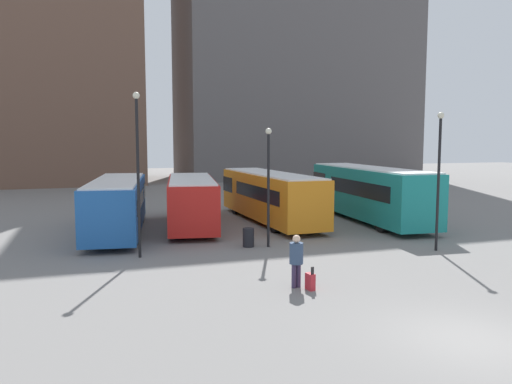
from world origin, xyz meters
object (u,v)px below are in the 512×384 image
at_px(bus_3, 368,191).
at_px(traveler, 296,256).
at_px(bus_2, 269,195).
at_px(lamp_post_2, 138,163).
at_px(lamp_post_1, 268,177).
at_px(bus_1, 191,200).
at_px(lamp_post_0, 439,171).
at_px(trash_bin, 248,237).
at_px(suitcase, 310,282).
at_px(bus_0, 117,204).

height_order(bus_3, traveler, bus_3).
distance_m(bus_2, lamp_post_2, 11.14).
distance_m(bus_3, lamp_post_1, 9.90).
bearing_deg(bus_3, bus_1, 88.88).
height_order(lamp_post_0, trash_bin, lamp_post_0).
distance_m(suitcase, lamp_post_0, 9.06).
xyz_separation_m(bus_2, traveler, (-3.82, -13.07, -0.56)).
bearing_deg(lamp_post_1, suitcase, -98.27).
height_order(lamp_post_1, trash_bin, lamp_post_1).
xyz_separation_m(bus_2, lamp_post_2, (-8.26, -7.12, 2.29)).
height_order(bus_2, trash_bin, bus_2).
distance_m(bus_3, lamp_post_2, 15.18).
height_order(bus_0, lamp_post_0, lamp_post_0).
height_order(bus_0, traveler, bus_0).
bearing_deg(lamp_post_0, bus_2, 112.85).
bearing_deg(bus_2, lamp_post_0, -157.89).
distance_m(traveler, lamp_post_2, 7.95).
xyz_separation_m(bus_3, trash_bin, (-9.12, -4.93, -1.33)).
bearing_deg(bus_2, bus_0, 96.64).
relative_size(bus_0, bus_2, 0.93).
height_order(bus_0, bus_2, bus_2).
relative_size(lamp_post_0, trash_bin, 7.06).
distance_m(lamp_post_1, trash_bin, 2.89).
height_order(suitcase, lamp_post_2, lamp_post_2).
distance_m(bus_3, trash_bin, 10.45).
bearing_deg(trash_bin, lamp_post_0, -23.92).
bearing_deg(traveler, lamp_post_2, 27.47).
height_order(suitcase, lamp_post_1, lamp_post_1).
bearing_deg(lamp_post_2, trash_bin, 6.63).
relative_size(bus_2, trash_bin, 13.46).
relative_size(bus_0, trash_bin, 12.57).
height_order(bus_2, lamp_post_1, lamp_post_1).
bearing_deg(bus_2, suitcase, 164.68).
distance_m(bus_1, traveler, 12.58).
bearing_deg(bus_1, bus_3, -86.21).
bearing_deg(bus_1, trash_bin, -157.15).
bearing_deg(suitcase, bus_3, -47.13).
distance_m(bus_3, lamp_post_0, 8.61).
relative_size(bus_2, suitcase, 14.56).
height_order(bus_2, suitcase, bus_2).
bearing_deg(lamp_post_2, bus_2, 40.76).
bearing_deg(lamp_post_1, bus_3, 32.37).
bearing_deg(bus_0, bus_2, -74.50).
distance_m(traveler, lamp_post_0, 8.95).
bearing_deg(bus_2, traveler, 162.96).
distance_m(bus_0, trash_bin, 7.73).
bearing_deg(bus_2, trash_bin, 151.93).
height_order(bus_2, lamp_post_2, lamp_post_2).
bearing_deg(bus_1, lamp_post_2, 161.90).
bearing_deg(trash_bin, bus_2, 62.67).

